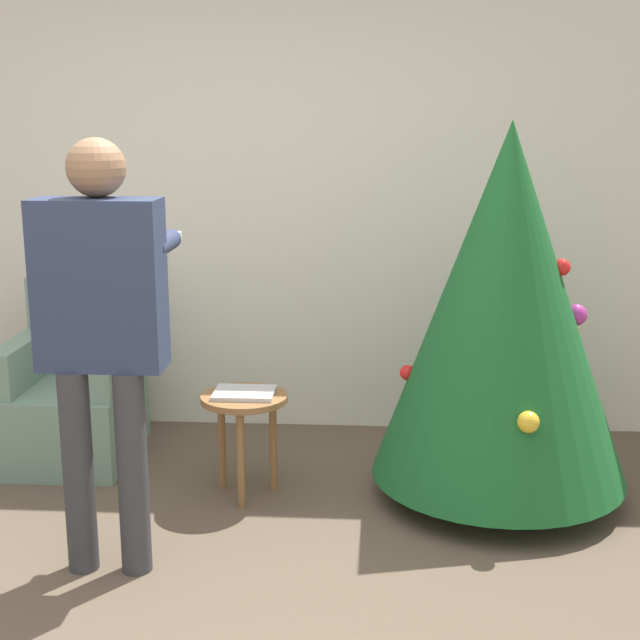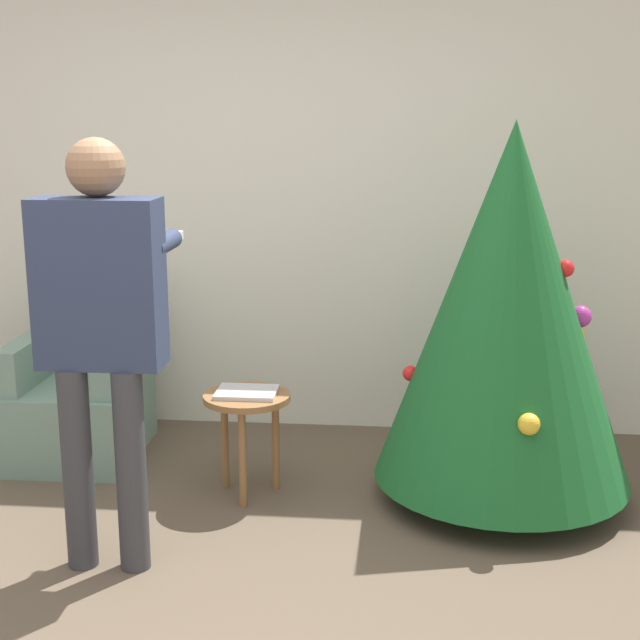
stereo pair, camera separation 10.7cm
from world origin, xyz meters
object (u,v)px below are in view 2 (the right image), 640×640
armchair (83,393)px  person_standing (101,314)px  side_stool (247,411)px  christmas_tree (508,306)px

armchair → person_standing: bearing=-65.2°
armchair → side_stool: (0.97, -0.47, 0.09)m
side_stool → person_standing: bearing=-122.5°
christmas_tree → person_standing: size_ratio=1.04×
christmas_tree → armchair: christmas_tree is taller
christmas_tree → person_standing: bearing=-155.1°
christmas_tree → armchair: 2.28m
christmas_tree → person_standing: 1.80m
christmas_tree → armchair: bearing=169.5°
christmas_tree → side_stool: 1.30m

